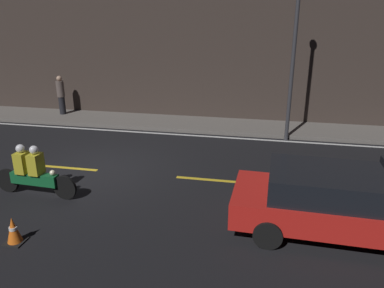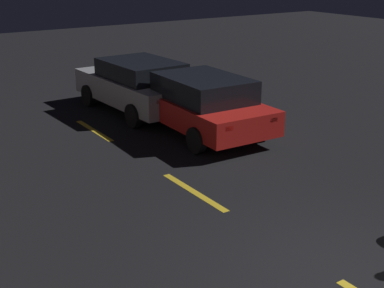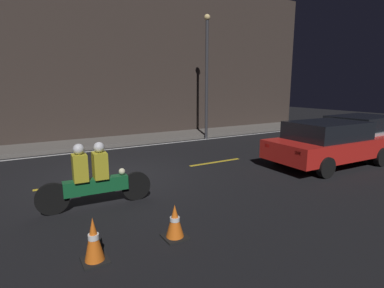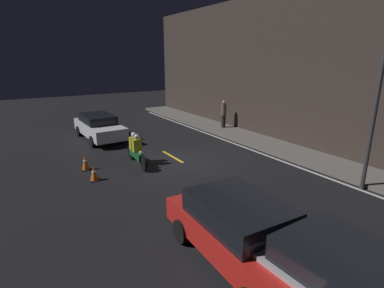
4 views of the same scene
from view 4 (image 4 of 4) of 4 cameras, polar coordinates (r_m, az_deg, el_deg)
The scene contains 16 objects.
ground_plane at distance 13.39m, azimuth -1.71°, elevation -3.59°, with size 56.00×56.00×0.00m, color black.
raised_curb at distance 16.45m, azimuth 14.15°, elevation -0.01°, with size 28.00×2.03×0.16m.
building_front at distance 16.72m, azimuth 17.96°, elevation 13.40°, with size 28.00×0.30×7.88m.
lane_dash_a at distance 22.31m, azimuth -14.70°, elevation 3.94°, with size 2.00×0.14×0.01m.
lane_dash_b at distance 18.16m, azimuth -10.43°, elevation 1.48°, with size 2.00×0.14×0.01m.
lane_dash_c at distance 14.22m, azimuth -3.73°, elevation -2.41°, with size 2.00×0.14×0.01m.
lane_dash_d at distance 10.72m, azimuth 7.80°, elevation -8.92°, with size 2.00×0.14×0.01m.
lane_dash_e at distance 8.27m, azimuth 29.14°, elevation -19.28°, with size 2.00×0.14×0.01m.
lane_solid_kerb at distance 15.62m, azimuth 10.86°, elevation -0.96°, with size 25.20×0.14×0.01m.
sedan_white at distance 17.91m, azimuth -17.29°, elevation 3.24°, with size 4.56×1.98×1.39m.
taxi_red at distance 7.16m, azimuth 9.50°, elevation -15.81°, with size 4.36×2.11×1.43m.
motorcycle at distance 13.24m, azimuth -10.62°, elevation -1.13°, with size 2.37×0.40×1.39m.
traffic_cone_near at distance 13.23m, azimuth -19.66°, elevation -3.27°, with size 0.37×0.37×0.69m.
traffic_cone_mid at distance 12.02m, azimuth -18.14°, elevation -5.31°, with size 0.39×0.39×0.59m.
pedestrian at distance 19.40m, azimuth 6.04°, elevation 5.76°, with size 0.34×0.34×1.74m.
street_lamp at distance 11.59m, azimuth 31.79°, elevation 7.40°, with size 0.28×0.28×5.76m.
Camera 4 is at (10.93, -6.27, 4.52)m, focal length 28.00 mm.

